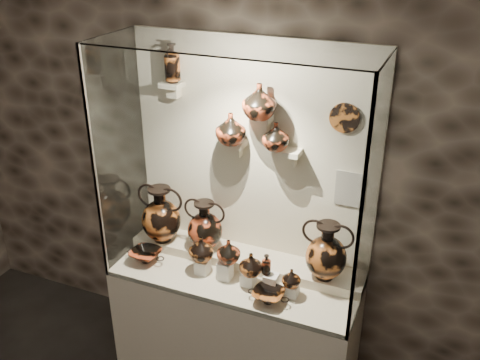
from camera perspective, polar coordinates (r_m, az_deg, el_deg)
name	(u,v)px	position (r m, az deg, el deg)	size (l,w,h in m)	color
wall_back	(253,155)	(3.60, 1.42, 2.63)	(5.00, 0.02, 3.20)	black
plinth	(235,325)	(3.99, -0.51, -15.17)	(1.70, 0.60, 0.80)	beige
front_tier	(235,277)	(3.73, -0.54, -10.35)	(1.68, 0.58, 0.03)	beige
rear_tier	(245,260)	(3.84, 0.50, -8.50)	(1.70, 0.25, 0.10)	beige
back_panel	(253,156)	(3.59, 1.39, 2.61)	(1.70, 0.03, 1.60)	beige
glass_front	(214,194)	(3.09, -2.76, -1.53)	(1.70, 0.01, 1.60)	white
glass_left	(120,154)	(3.72, -12.69, 2.76)	(0.01, 0.60, 1.60)	white
glass_right	(371,199)	(3.13, 13.82, -1.93)	(0.01, 0.60, 1.60)	white
glass_top	(234,45)	(3.07, -0.66, 14.18)	(1.70, 0.60, 0.01)	white
frame_post_left	(95,170)	(3.50, -15.26, 1.00)	(0.02, 0.02, 1.60)	gray
frame_post_right	(360,222)	(2.87, 12.68, -4.41)	(0.02, 0.02, 1.60)	gray
pedestal_a	(203,266)	(3.73, -4.00, -9.17)	(0.09, 0.09, 0.10)	silver
pedestal_b	(225,270)	(3.66, -1.58, -9.58)	(0.09, 0.09, 0.13)	silver
pedestal_c	(249,278)	(3.62, 0.92, -10.44)	(0.09, 0.09, 0.09)	silver
pedestal_d	(271,282)	(3.57, 3.35, -10.82)	(0.09, 0.09, 0.12)	silver
pedestal_e	(291,290)	(3.55, 5.51, -11.57)	(0.09, 0.09, 0.08)	silver
bracket_ul	(172,84)	(3.61, -7.27, 10.07)	(0.14, 0.12, 0.04)	beige
bracket_ca	(235,144)	(3.53, -0.56, 3.90)	(0.14, 0.12, 0.04)	beige
bracket_cb	(264,119)	(3.39, 2.56, 6.55)	(0.10, 0.12, 0.04)	beige
bracket_cc	(290,152)	(3.40, 5.34, 2.97)	(0.14, 0.12, 0.04)	beige
amphora_left	(161,214)	(3.91, -8.42, -3.63)	(0.34, 0.34, 0.43)	#AE5821
amphora_mid	(205,225)	(3.79, -3.76, -4.85)	(0.30, 0.30, 0.37)	#B94320
amphora_right	(327,251)	(3.52, 9.22, -7.49)	(0.32, 0.32, 0.40)	#AE5821
jug_a	(201,249)	(3.66, -4.13, -7.31)	(0.17, 0.17, 0.18)	#AE5821
jug_b	(229,251)	(3.58, -1.21, -7.59)	(0.16, 0.16, 0.17)	#B94320
jug_c	(251,264)	(3.53, 1.19, -8.97)	(0.16, 0.16, 0.16)	#AE5821
jug_e	(291,278)	(3.47, 5.51, -10.35)	(0.12, 0.12, 0.13)	#AE5821
lekythos_small	(267,263)	(3.49, 2.85, -8.86)	(0.07, 0.07, 0.16)	#B94320
kylix_left	(146,255)	(3.89, -10.00, -7.87)	(0.28, 0.23, 0.11)	#B94320
kylix_right	(269,295)	(3.47, 3.06, -12.16)	(0.26, 0.22, 0.10)	#AE5821
lekythos_tall	(172,61)	(3.55, -7.24, 12.47)	(0.11, 0.11, 0.28)	#AE5821
ovoid_vase_a	(231,129)	(3.44, -0.99, 5.51)	(0.20, 0.20, 0.21)	#B94320
ovoid_vase_b	(259,101)	(3.30, 2.07, 8.39)	(0.21, 0.21, 0.22)	#B94320
ovoid_vase_c	(276,136)	(3.36, 3.85, 4.66)	(0.17, 0.17, 0.18)	#B94320
wall_plate	(345,118)	(3.29, 11.10, 6.52)	(0.19, 0.19, 0.02)	#B05E22
info_placard	(349,189)	(3.46, 11.57, -0.94)	(0.18, 0.01, 0.24)	beige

